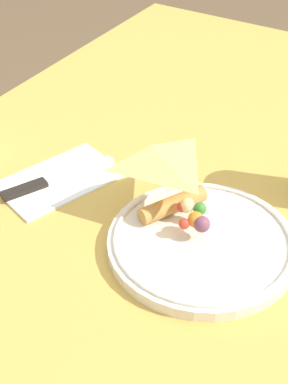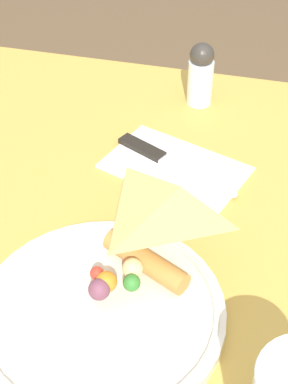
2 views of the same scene
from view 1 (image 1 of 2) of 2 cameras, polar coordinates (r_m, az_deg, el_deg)
dining_table at (r=1.00m, az=4.57°, el=-1.88°), size 1.18×0.83×0.72m
plate_pizza at (r=0.78m, az=5.44°, el=-4.53°), size 0.25×0.25×0.05m
napkin_folded at (r=0.91m, az=-8.22°, el=1.18°), size 0.21×0.16×0.00m
butter_knife at (r=0.90m, az=-8.77°, el=1.23°), size 0.18×0.10×0.01m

